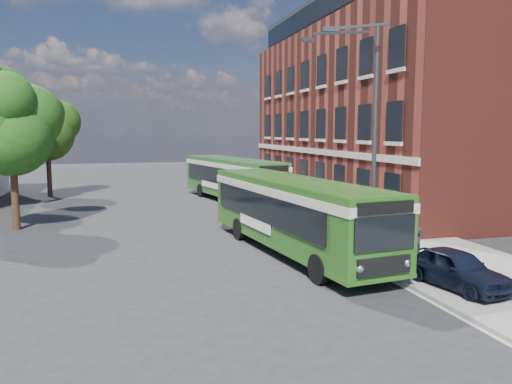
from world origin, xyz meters
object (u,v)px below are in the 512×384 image
object	(u,v)px
street_lamp	(366,135)
parked_car	(456,268)
bus_rear	(232,175)
bus_front	(293,208)

from	to	relation	value
street_lamp	parked_car	size ratio (longest dim) A/B	2.54
parked_car	bus_rear	bearing A→B (deg)	85.98
street_lamp	bus_rear	world-z (taller)	street_lamp
parked_car	bus_front	bearing A→B (deg)	107.45
bus_rear	parked_car	size ratio (longest dim) A/B	3.47
bus_front	street_lamp	bearing A→B (deg)	-16.10
bus_front	parked_car	distance (m)	6.92
street_lamp	parked_car	xyz separation A→B (m)	(0.40, -5.27, -4.04)
bus_front	parked_car	size ratio (longest dim) A/B	3.44
bus_rear	bus_front	bearing A→B (deg)	-93.34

